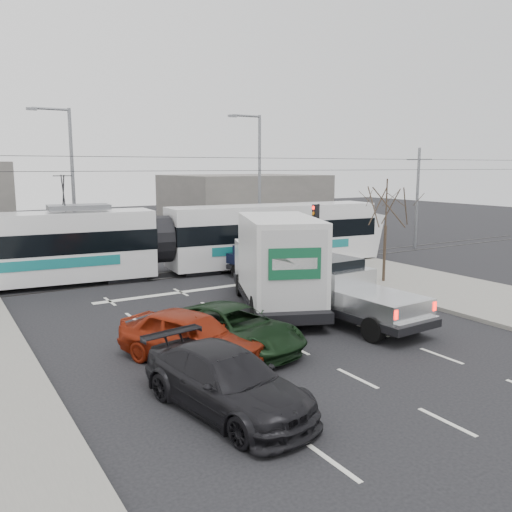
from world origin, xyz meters
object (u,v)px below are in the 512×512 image
bare_tree (386,207)px  street_lamp_near (257,176)px  tram (159,241)px  silver_pickup (345,291)px  green_car (234,328)px  dark_car (226,381)px  traffic_signal (316,223)px  street_lamp_far (69,177)px  red_car (190,337)px  box_truck (277,264)px  navy_pickup (265,261)px

bare_tree → street_lamp_near: size_ratio=0.56×
tram → silver_pickup: size_ratio=4.06×
green_car → dark_car: 4.41m
traffic_signal → street_lamp_near: (0.84, 7.50, 2.37)m
street_lamp_near → silver_pickup: (-5.63, -15.47, -3.98)m
dark_car → green_car: bearing=48.7°
dark_car → street_lamp_far: bearing=76.3°
traffic_signal → silver_pickup: 9.43m
green_car → dark_car: bearing=-135.8°
bare_tree → tram: bearing=138.6°
green_car → red_car: 1.80m
street_lamp_near → box_truck: size_ratio=1.12×
street_lamp_near → street_lamp_far: 11.67m
tram → silver_pickup: tram is taller
bare_tree → box_truck: size_ratio=0.62×
street_lamp_near → dark_car: street_lamp_near is taller
street_lamp_near → box_truck: bearing=-118.4°
silver_pickup → green_car: size_ratio=1.29×
tram → dark_car: (-4.62, -16.02, -1.14)m
silver_pickup → green_car: bearing=-175.8°
box_truck → red_car: (-5.53, -3.78, -1.09)m
green_car → navy_pickup: bearing=38.3°
street_lamp_far → green_car: street_lamp_far is taller
bare_tree → dark_car: bearing=-147.8°
box_truck → dark_car: (-6.10, -7.08, -1.15)m
silver_pickup → navy_pickup: bearing=76.7°
silver_pickup → navy_pickup: 7.94m
street_lamp_near → silver_pickup: bearing=-110.0°
green_car → red_car: (-1.74, -0.45, 0.11)m
traffic_signal → silver_pickup: (-4.79, -7.96, -1.60)m
box_truck → street_lamp_far: bearing=129.9°
bare_tree → traffic_signal: bare_tree is taller
street_lamp_near → tram: (-8.38, -3.85, -3.24)m
bare_tree → traffic_signal: size_ratio=1.39×
traffic_signal → dark_car: 17.46m
green_car → red_car: size_ratio=1.06×
navy_pickup → silver_pickup: bearing=-111.8°
traffic_signal → bare_tree: bearing=-74.2°
street_lamp_near → green_car: bearing=-123.6°
silver_pickup → box_truck: box_truck is taller
tram → box_truck: size_ratio=3.23×
box_truck → green_car: (-3.79, -3.33, -1.19)m
box_truck → navy_pickup: 5.86m
red_car → dark_car: size_ratio=0.92×
bare_tree → red_car: 14.01m
bare_tree → silver_pickup: 7.60m
street_lamp_near → red_car: (-12.43, -16.57, -4.32)m
red_car → dark_car: red_car is taller
silver_pickup → street_lamp_near: bearing=66.8°
traffic_signal → navy_pickup: size_ratio=0.72×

